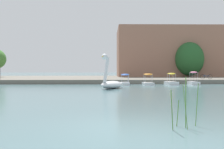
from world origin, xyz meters
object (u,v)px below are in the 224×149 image
pedal_boat_orange (148,82)px  tree_willow_near_path (189,59)px  swan_boat (111,82)px  pedal_boat_blue (125,81)px  pedal_boat_yellow (171,82)px  pedal_boat_pink (194,81)px  bicycle_parked (206,77)px

pedal_boat_orange → tree_willow_near_path: tree_willow_near_path is taller
swan_boat → pedal_boat_blue: swan_boat is taller
pedal_boat_yellow → tree_willow_near_path: (7.38, 15.51, 3.52)m
pedal_boat_pink → bicycle_parked: size_ratio=1.08×
bicycle_parked → pedal_boat_yellow: bearing=-146.2°
pedal_boat_orange → tree_willow_near_path: 19.24m
pedal_boat_yellow → bicycle_parked: size_ratio=1.22×
tree_willow_near_path → swan_boat: bearing=-124.0°
swan_boat → bicycle_parked: bearing=38.1°
pedal_boat_yellow → pedal_boat_pink: (2.74, -0.07, 0.08)m
pedal_boat_yellow → pedal_boat_pink: bearing=-1.5°
pedal_boat_blue → tree_willow_near_path: 20.91m
pedal_boat_yellow → bicycle_parked: (5.92, 3.96, 0.51)m
pedal_boat_yellow → tree_willow_near_path: tree_willow_near_path is taller
pedal_boat_orange → pedal_boat_pink: pedal_boat_pink is taller
tree_willow_near_path → pedal_boat_orange: bearing=-123.0°
pedal_boat_orange → bicycle_parked: (8.85, 4.33, 0.48)m
pedal_boat_yellow → pedal_boat_pink: size_ratio=1.12×
pedal_boat_orange → pedal_boat_yellow: size_ratio=0.91×
pedal_boat_blue → bicycle_parked: size_ratio=1.19×
pedal_boat_blue → pedal_boat_yellow: (5.74, 0.41, -0.05)m
pedal_boat_blue → pedal_boat_pink: 8.48m
pedal_boat_yellow → tree_willow_near_path: bearing=64.6°
pedal_boat_blue → tree_willow_near_path: tree_willow_near_path is taller
bicycle_parked → pedal_boat_pink: bearing=-128.3°
pedal_boat_orange → pedal_boat_pink: (5.66, 0.29, 0.04)m
swan_boat → tree_willow_near_path: (14.91, 22.11, 3.30)m
pedal_boat_orange → bicycle_parked: size_ratio=1.11×
pedal_boat_orange → tree_willow_near_path: (10.30, 15.87, 3.49)m
tree_willow_near_path → pedal_boat_yellow: bearing=-115.4°
tree_willow_near_path → bicycle_parked: 12.02m
pedal_boat_blue → bicycle_parked: 12.46m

